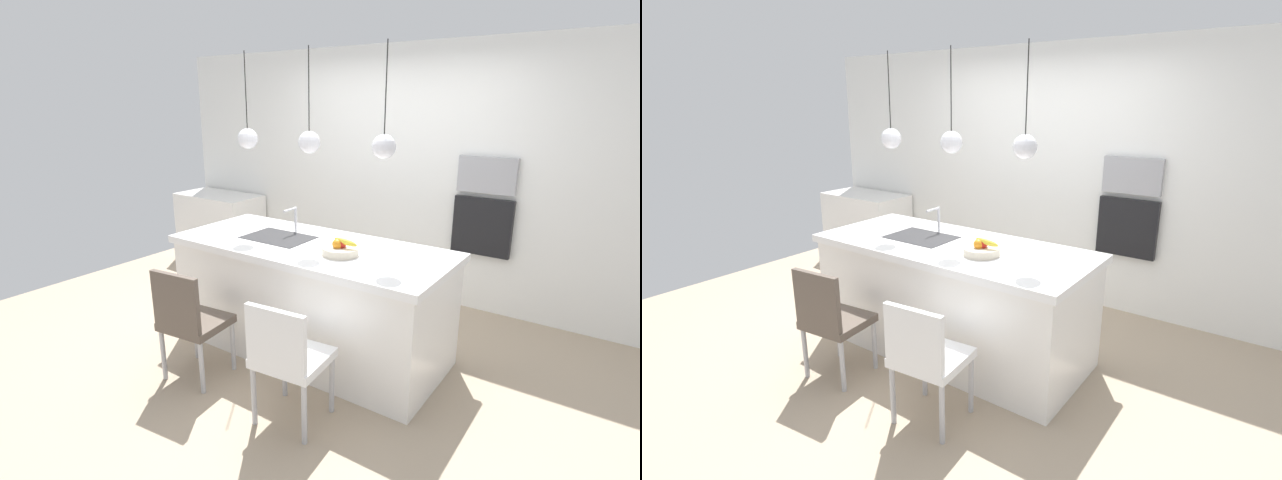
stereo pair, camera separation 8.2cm
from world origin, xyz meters
TOP-DOWN VIEW (x-y plane):
  - floor at (0.00, 0.00)m, footprint 6.60×6.60m
  - back_wall at (0.00, 1.65)m, footprint 6.00×0.10m
  - kitchen_island at (0.00, 0.00)m, footprint 2.29×0.98m
  - sink_basin at (-0.33, 0.00)m, footprint 0.56×0.40m
  - faucet at (-0.33, 0.21)m, footprint 0.02×0.17m
  - fruit_bowl at (0.35, -0.10)m, footprint 0.28×0.28m
  - side_counter at (-2.40, 1.28)m, footprint 1.10×0.60m
  - microwave at (0.92, 1.58)m, footprint 0.54×0.08m
  - oven at (0.92, 1.58)m, footprint 0.56×0.08m
  - chair_near at (-0.46, -0.88)m, footprint 0.48×0.46m
  - chair_middle at (0.46, -0.88)m, footprint 0.48×0.46m
  - pendant_light_left at (-0.63, 0.00)m, footprint 0.17×0.17m
  - pendant_light_center at (0.00, 0.00)m, footprint 0.17×0.17m
  - pendant_light_right at (0.63, 0.00)m, footprint 0.17×0.17m

SIDE VIEW (x-z plane):
  - floor at x=0.00m, z-range 0.00..0.00m
  - side_counter at x=-2.40m, z-range 0.00..0.87m
  - kitchen_island at x=0.00m, z-range 0.00..0.94m
  - chair_middle at x=0.46m, z-range 0.06..0.93m
  - chair_near at x=-0.46m, z-range 0.05..0.94m
  - oven at x=0.92m, z-range 0.60..1.16m
  - sink_basin at x=-0.33m, z-range 0.92..0.94m
  - fruit_bowl at x=0.35m, z-range 0.91..1.06m
  - faucet at x=-0.33m, z-range 0.97..1.19m
  - back_wall at x=0.00m, z-range 0.00..2.60m
  - microwave at x=0.92m, z-range 1.21..1.55m
  - pendant_light_left at x=-0.63m, z-range 1.36..2.13m
  - pendant_light_center at x=0.00m, z-range 1.36..2.13m
  - pendant_light_right at x=0.63m, z-range 1.36..2.13m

